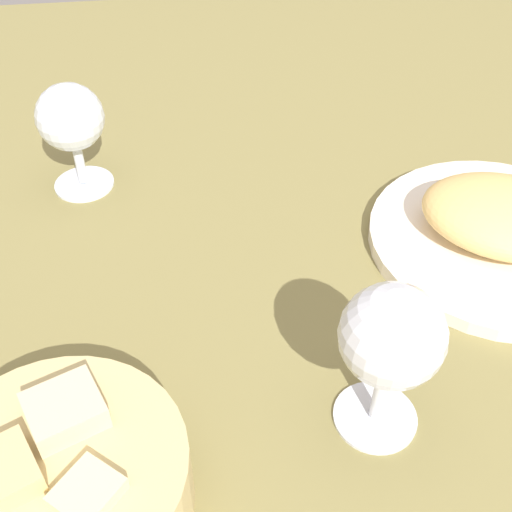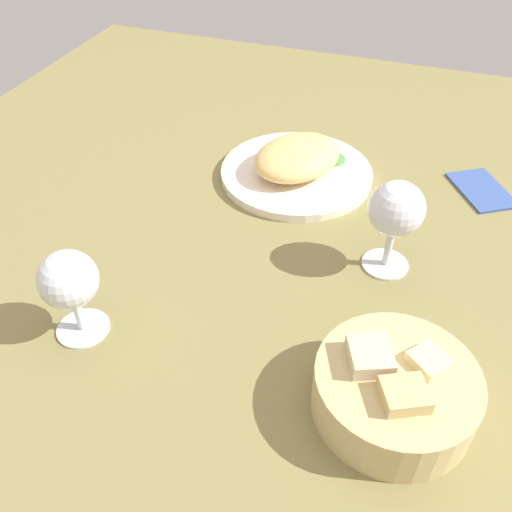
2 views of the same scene
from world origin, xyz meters
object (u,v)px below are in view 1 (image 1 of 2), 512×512
object	(u,v)px
bread_basket	(61,483)
wine_glass_near	(71,123)
plate	(498,241)
wine_glass_far	(391,342)

from	to	relation	value
bread_basket	wine_glass_near	bearing A→B (deg)	-87.89
plate	wine_glass_near	world-z (taller)	wine_glass_near
wine_glass_near	wine_glass_far	xyz separation A→B (cm)	(-23.44, 32.21, 1.17)
plate	wine_glass_far	world-z (taller)	wine_glass_far
wine_glass_near	wine_glass_far	size ratio (longest dim) A/B	0.89
bread_basket	wine_glass_far	bearing A→B (deg)	-169.22
wine_glass_near	wine_glass_far	world-z (taller)	wine_glass_far
plate	wine_glass_near	bearing A→B (deg)	-20.38
plate	bread_basket	bearing A→B (deg)	29.14
wine_glass_near	plate	bearing A→B (deg)	159.62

